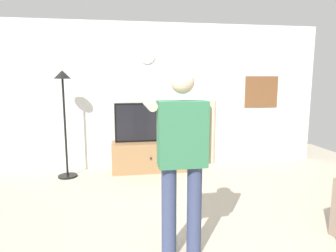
# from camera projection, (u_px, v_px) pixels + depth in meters

# --- Properties ---
(ground_plane) EXTENTS (8.40, 8.40, 0.00)m
(ground_plane) POSITION_uv_depth(u_px,v_px,m) (192.00, 247.00, 2.99)
(ground_plane) COLOR #B2A893
(back_wall) EXTENTS (6.40, 0.10, 2.70)m
(back_wall) POSITION_uv_depth(u_px,v_px,m) (156.00, 96.00, 5.66)
(back_wall) COLOR silver
(back_wall) RESTS_ON ground_plane
(tv_stand) EXTENTS (1.35, 0.49, 0.54)m
(tv_stand) POSITION_uv_depth(u_px,v_px,m) (149.00, 156.00, 5.46)
(tv_stand) COLOR #997047
(tv_stand) RESTS_ON ground_plane
(television) EXTENTS (1.23, 0.07, 0.71)m
(television) POSITION_uv_depth(u_px,v_px,m) (149.00, 122.00, 5.41)
(television) COLOR black
(television) RESTS_ON tv_stand
(wall_clock) EXTENTS (0.29, 0.03, 0.29)m
(wall_clock) POSITION_uv_depth(u_px,v_px,m) (147.00, 56.00, 5.46)
(wall_clock) COLOR white
(framed_picture) EXTENTS (0.68, 0.04, 0.61)m
(framed_picture) POSITION_uv_depth(u_px,v_px,m) (261.00, 92.00, 5.92)
(framed_picture) COLOR brown
(floor_lamp) EXTENTS (0.32, 0.32, 1.82)m
(floor_lamp) POSITION_uv_depth(u_px,v_px,m) (64.00, 102.00, 4.95)
(floor_lamp) COLOR black
(floor_lamp) RESTS_ON ground_plane
(person_standing_nearer_lamp) EXTENTS (0.62, 0.78, 1.75)m
(person_standing_nearer_lamp) POSITION_uv_depth(u_px,v_px,m) (182.00, 153.00, 2.73)
(person_standing_nearer_lamp) COLOR #384266
(person_standing_nearer_lamp) RESTS_ON ground_plane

